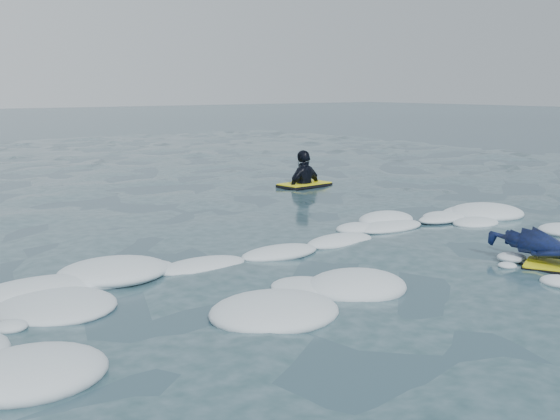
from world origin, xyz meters
The scene contains 4 objects.
ground centered at (0.00, 0.00, 0.00)m, with size 120.00×120.00×0.00m, color #172938.
foam_band centered at (0.00, 1.03, 0.00)m, with size 12.00×3.10×0.30m, color silver, non-canonical shape.
prone_woman_unit centered at (2.95, -0.97, 0.20)m, with size 0.93×1.61×0.39m.
waiting_rider_unit centered at (4.78, 5.60, -0.05)m, with size 1.10×0.67×1.58m.
Camera 1 is at (-3.95, -5.06, 1.97)m, focal length 45.00 mm.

